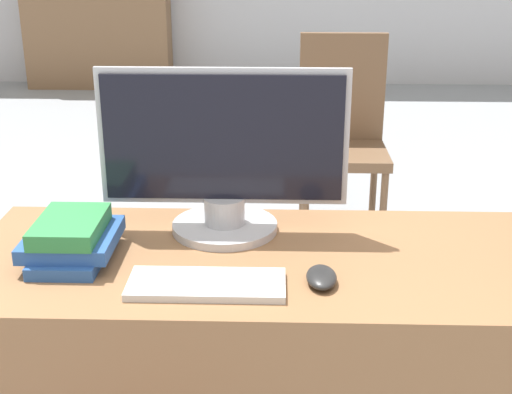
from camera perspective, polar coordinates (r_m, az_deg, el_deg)
name	(u,v)px	position (r m, az deg, el deg)	size (l,w,h in m)	color
monitor	(224,157)	(1.70, -2.60, 3.22)	(0.59, 0.26, 0.40)	#B7B7BC
keyboard	(207,284)	(1.50, -3.97, -6.99)	(0.33, 0.13, 0.02)	silver
mouse	(321,277)	(1.51, 5.26, -6.40)	(0.06, 0.11, 0.03)	#262626
book_stack	(72,239)	(1.66, -14.51, -3.26)	(0.20, 0.25, 0.10)	#285199
far_chair	(342,127)	(3.67, 6.92, 5.55)	(0.44, 0.44, 0.98)	brown
bookshelf_far	(96,2)	(7.16, -12.70, 14.96)	(1.38, 0.32, 1.62)	#846042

